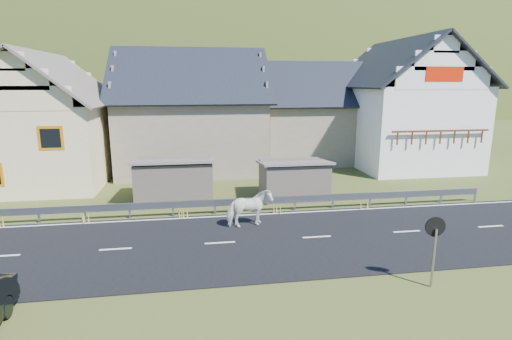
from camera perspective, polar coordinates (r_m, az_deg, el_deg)
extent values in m
plane|color=#3A481D|center=(16.22, -5.17, -10.45)|extent=(160.00, 160.00, 0.00)
cube|color=black|center=(16.22, -5.17, -10.38)|extent=(60.00, 7.00, 0.04)
cube|color=silver|center=(16.21, -5.17, -10.30)|extent=(60.00, 6.60, 0.01)
cube|color=#93969B|center=(19.48, -5.92, -4.69)|extent=(28.00, 0.08, 0.34)
cube|color=#93969B|center=(20.81, -28.60, -5.73)|extent=(0.10, 0.06, 0.70)
cube|color=#93969B|center=(20.21, -23.24, -5.71)|extent=(0.10, 0.06, 0.70)
cube|color=#93969B|center=(19.80, -17.60, -5.64)|extent=(0.10, 0.06, 0.70)
cube|color=#93969B|center=(19.58, -11.79, -5.51)|extent=(0.10, 0.06, 0.70)
cube|color=#93969B|center=(19.57, -5.91, -5.32)|extent=(0.10, 0.06, 0.70)
cube|color=#93969B|center=(19.76, -0.09, -5.07)|extent=(0.10, 0.06, 0.70)
cube|color=#93969B|center=(20.15, 5.56, -4.78)|extent=(0.10, 0.06, 0.70)
cube|color=#93969B|center=(20.73, 10.94, -4.47)|extent=(0.10, 0.06, 0.70)
cube|color=#93969B|center=(21.47, 15.98, -4.13)|extent=(0.10, 0.06, 0.70)
cube|color=#93969B|center=(22.37, 20.65, -3.80)|extent=(0.10, 0.06, 0.70)
cube|color=#93969B|center=(23.41, 24.93, -3.47)|extent=(0.10, 0.06, 0.70)
cube|color=#93969B|center=(24.57, 28.82, -3.15)|extent=(0.10, 0.06, 0.70)
cube|color=#716457|center=(22.08, -11.54, -1.43)|extent=(4.30, 3.30, 2.40)
cube|color=#716457|center=(22.24, 5.38, -1.39)|extent=(3.80, 2.90, 2.20)
cube|color=beige|center=(28.68, -27.38, 3.44)|extent=(7.00, 9.00, 5.00)
cube|color=#CB6F07|center=(23.83, -27.27, 4.08)|extent=(1.30, 0.12, 1.30)
cube|color=gray|center=(30.53, -30.89, 11.22)|extent=(0.70, 0.70, 2.40)
cube|color=gray|center=(30.17, -9.07, 5.05)|extent=(10.00, 9.00, 5.00)
cube|color=gray|center=(33.66, 8.30, 5.49)|extent=(9.00, 8.00, 4.60)
cube|color=white|center=(33.16, 19.90, 6.00)|extent=(8.00, 10.00, 6.00)
cube|color=red|center=(28.69, 25.34, 12.28)|extent=(2.60, 0.06, 0.90)
cube|color=#5E2E14|center=(28.67, 24.92, 5.09)|extent=(6.80, 0.12, 0.12)
ellipsoid|color=#2D4014|center=(196.78, -7.10, 4.66)|extent=(440.00, 280.00, 260.00)
imported|color=white|center=(17.63, -0.94, -5.51)|extent=(1.30, 2.10, 1.65)
cylinder|color=#93969B|center=(13.79, 24.03, -11.46)|extent=(0.08, 0.08, 1.92)
cylinder|color=black|center=(13.49, 24.24, -7.40)|extent=(0.64, 0.11, 0.63)
cylinder|color=white|center=(13.52, 24.15, -7.35)|extent=(0.54, 0.08, 0.54)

